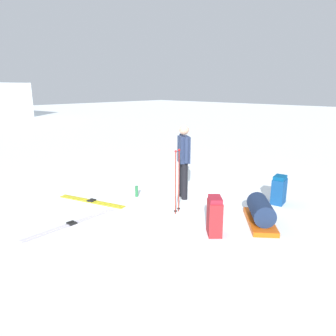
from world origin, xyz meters
name	(u,v)px	position (x,y,z in m)	size (l,w,h in m)	color
ground_plane	(168,197)	(0.00, 0.00, 0.00)	(80.00, 80.00, 0.00)	white
skier_standing	(184,158)	(0.20, -0.31, 0.95)	(0.37, 0.49, 1.70)	black
ski_pair_near	(72,224)	(-2.39, 0.23, 0.01)	(1.93, 0.23, 0.05)	silver
ski_pair_far	(92,201)	(-1.44, 1.02, 0.01)	(0.69, 1.70, 0.05)	gold
backpack_large_dark	(215,216)	(-0.87, -1.94, 0.34)	(0.43, 0.43, 0.69)	maroon
backpack_bright	(279,190)	(1.36, -2.09, 0.31)	(0.40, 0.31, 0.64)	navy
ski_poles_planted_near	(177,178)	(-0.58, -0.81, 0.74)	(0.22, 0.11, 1.33)	maroon
gear_sled	(261,212)	(0.10, -2.31, 0.22)	(1.22, 1.10, 0.49)	#D7540E
thermos_bottle	(137,191)	(-0.51, 0.54, 0.13)	(0.07, 0.07, 0.26)	#256D3C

